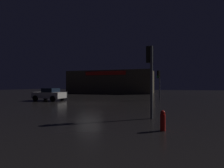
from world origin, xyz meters
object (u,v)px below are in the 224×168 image
traffic_signal_opposite (159,78)px  car_near (49,94)px  store_building (111,82)px  traffic_signal_main (150,67)px  fire_hydrant (163,121)px

traffic_signal_opposite → car_near: (-12.66, -5.16, -1.98)m
store_building → traffic_signal_opposite: size_ratio=5.38×
traffic_signal_main → fire_hydrant: size_ratio=4.89×
traffic_signal_main → car_near: traffic_signal_main is taller
store_building → traffic_signal_main: store_building is taller
traffic_signal_main → traffic_signal_opposite: bearing=91.2°
store_building → fire_hydrant: store_building is taller
store_building → traffic_signal_opposite: bearing=-55.7°
traffic_signal_main → fire_hydrant: 3.77m
traffic_signal_main → fire_hydrant: bearing=-74.0°
fire_hydrant → traffic_signal_opposite: bearing=93.8°
traffic_signal_main → car_near: bearing=147.6°
traffic_signal_main → fire_hydrant: (0.78, -2.73, -2.49)m
store_building → traffic_signal_opposite: (12.48, -18.32, 0.08)m
car_near → fire_hydrant: bearing=-38.6°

